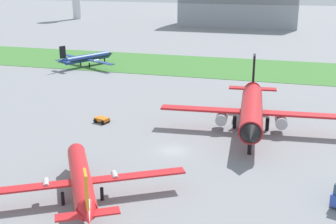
{
  "coord_description": "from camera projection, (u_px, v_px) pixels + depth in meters",
  "views": [
    {
      "loc": [
        16.16,
        -59.07,
        25.36
      ],
      "look_at": [
        -3.21,
        8.88,
        3.0
      ],
      "focal_mm": 48.14,
      "sensor_mm": 36.0,
      "label": 1
    }
  ],
  "objects": [
    {
      "name": "ground_plane",
      "position": [
        172.0,
        151.0,
        66.03
      ],
      "size": [
        600.0,
        600.0,
        0.0
      ],
      "primitive_type": "plane",
      "color": "gray"
    },
    {
      "name": "grass_taxiway_strip",
      "position": [
        232.0,
        68.0,
        121.73
      ],
      "size": [
        360.0,
        28.0,
        0.08
      ],
      "primitive_type": "cube",
      "color": "#3D7533",
      "rests_on": "ground_plane"
    },
    {
      "name": "airplane_taxiing_turboprop",
      "position": [
        86.0,
        58.0,
        122.89
      ],
      "size": [
        20.06,
        17.45,
        6.53
      ],
      "rotation": [
        0.0,
        0.0,
        1.1
      ],
      "color": "navy",
      "rests_on": "ground_plane"
    },
    {
      "name": "airplane_foreground_turboprop",
      "position": [
        81.0,
        179.0,
        51.2
      ],
      "size": [
        21.8,
        19.02,
        7.33
      ],
      "rotation": [
        0.0,
        0.0,
        2.11
      ],
      "color": "red",
      "rests_on": "ground_plane"
    },
    {
      "name": "airplane_midfield_jet",
      "position": [
        252.0,
        109.0,
        72.96
      ],
      "size": [
        29.89,
        29.37,
        10.56
      ],
      "rotation": [
        0.0,
        0.0,
        4.8
      ],
      "color": "red",
      "rests_on": "ground_plane"
    },
    {
      "name": "baggage_cart_near_gate",
      "position": [
        102.0,
        119.0,
        78.07
      ],
      "size": [
        2.79,
        2.38,
        0.9
      ],
      "rotation": [
        0.0,
        0.0,
        2.84
      ],
      "color": "orange",
      "rests_on": "ground_plane"
    }
  ]
}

